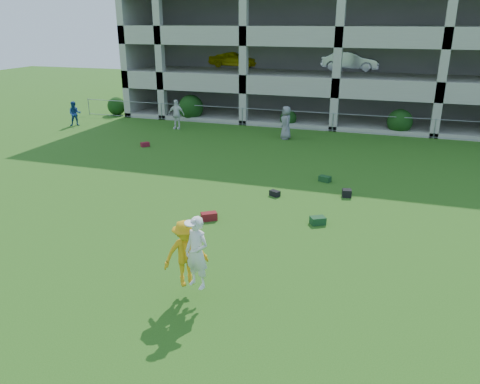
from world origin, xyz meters
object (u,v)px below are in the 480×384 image
(bystander_a, at_px, (75,114))
(bystander_c, at_px, (286,123))
(crate_d, at_px, (347,193))
(bystander_b, at_px, (176,114))
(parking_garage, at_px, (353,29))
(frisbee_contest, at_px, (189,253))

(bystander_a, bearing_deg, bystander_c, -29.46)
(bystander_a, distance_m, bystander_c, 14.17)
(bystander_a, height_order, crate_d, bystander_a)
(bystander_a, xyz_separation_m, crate_d, (18.65, -7.99, -0.66))
(bystander_a, distance_m, bystander_b, 6.92)
(bystander_c, distance_m, parking_garage, 12.80)
(bystander_c, distance_m, crate_d, 9.87)
(bystander_a, distance_m, frisbee_contest, 22.79)
(bystander_b, distance_m, bystander_c, 7.37)
(crate_d, bearing_deg, bystander_c, 117.21)
(frisbee_contest, bearing_deg, parking_garage, 88.22)
(bystander_a, height_order, bystander_b, bystander_b)
(bystander_c, height_order, frisbee_contest, frisbee_contest)
(crate_d, xyz_separation_m, frisbee_contest, (-3.02, -8.58, 1.10))
(bystander_b, bearing_deg, parking_garage, 46.16)
(frisbee_contest, height_order, parking_garage, parking_garage)
(bystander_a, relative_size, frisbee_contest, 0.81)
(bystander_b, relative_size, frisbee_contest, 0.94)
(bystander_a, relative_size, bystander_b, 0.86)
(crate_d, bearing_deg, bystander_a, 156.81)
(bystander_c, distance_m, frisbee_contest, 17.39)
(parking_garage, bearing_deg, bystander_c, -101.64)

